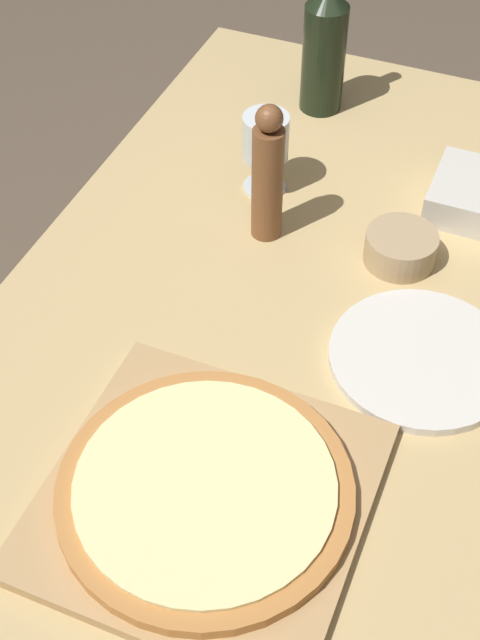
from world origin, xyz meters
TOP-DOWN VIEW (x-y plane):
  - ground_plane at (0.00, 0.00)m, footprint 12.00×12.00m
  - dining_table at (0.00, 0.00)m, footprint 0.85×1.59m
  - cutting_board at (0.01, -0.27)m, footprint 0.38×0.38m
  - pizza at (0.01, -0.27)m, footprint 0.36×0.36m
  - wine_bottle at (-0.13, 0.60)m, footprint 0.08×0.08m
  - pepper_mill at (-0.10, 0.22)m, footprint 0.05×0.05m
  - wine_glass at (-0.14, 0.33)m, footprint 0.08×0.08m
  - small_bowl at (0.12, 0.24)m, footprint 0.11×0.11m
  - dinner_plate at (0.20, 0.05)m, footprint 0.26×0.26m

SIDE VIEW (x-z plane):
  - ground_plane at x=0.00m, z-range 0.00..0.00m
  - dining_table at x=0.00m, z-range 0.28..1.02m
  - dinner_plate at x=0.20m, z-range 0.74..0.76m
  - cutting_board at x=0.01m, z-range 0.74..0.76m
  - small_bowl at x=0.12m, z-range 0.74..0.79m
  - pizza at x=0.01m, z-range 0.76..0.78m
  - wine_glass at x=-0.14m, z-range 0.77..0.91m
  - pepper_mill at x=-0.10m, z-range 0.74..0.97m
  - wine_bottle at x=-0.13m, z-range 0.71..1.02m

